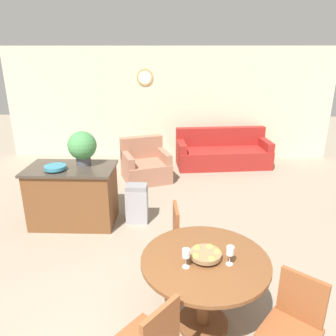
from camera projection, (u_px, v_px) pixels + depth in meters
wall_back at (168, 104)px, 8.09m from camera, size 8.00×0.09×2.70m
dining_table at (205, 275)px, 3.09m from camera, size 1.20×1.20×0.78m
dining_chair_near_right at (294, 323)px, 2.66m from camera, size 0.59×0.59×0.90m
dining_chair_far_side at (186, 237)px, 3.89m from camera, size 0.46×0.46×0.90m
fruit_bowl at (206, 254)px, 3.01m from camera, size 0.30×0.30×0.09m
wine_glass_left at (186, 254)px, 2.87m from camera, size 0.07×0.07×0.18m
wine_glass_right at (230, 251)px, 2.90m from camera, size 0.07×0.07×0.18m
kitchen_island at (73, 195)px, 5.10m from camera, size 1.32×0.77×0.93m
teal_bowl at (55, 167)px, 4.79m from camera, size 0.32×0.32×0.07m
potted_plant at (82, 147)px, 4.94m from camera, size 0.43×0.43×0.53m
trash_bin at (137, 204)px, 5.17m from camera, size 0.34×0.24×0.63m
couch at (222, 153)px, 7.76m from camera, size 2.24×1.12×0.86m
armchair at (145, 166)px, 6.92m from camera, size 1.16×1.14×0.86m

